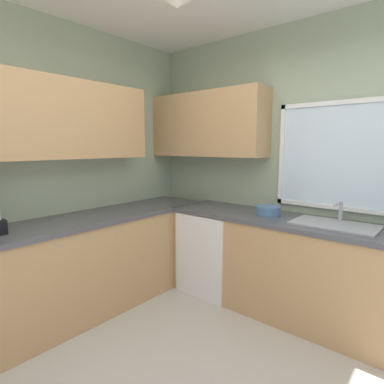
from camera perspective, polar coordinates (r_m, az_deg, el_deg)
name	(u,v)px	position (r m, az deg, el deg)	size (l,w,h in m)	color
room_shell	(150,105)	(2.60, -7.68, 15.40)	(3.66, 3.70, 2.79)	#9EAD8E
counter_run_left	(56,274)	(3.06, -23.61, -13.56)	(0.65, 3.31, 0.91)	tan
counter_run_back	(309,272)	(3.05, 20.51, -13.45)	(2.75, 0.65, 0.91)	tan
dishwasher	(215,251)	(3.48, 4.16, -10.63)	(0.60, 0.60, 0.87)	white
sink_assembly	(335,224)	(2.87, 24.58, -5.36)	(0.66, 0.40, 0.19)	#9EA0A5
bowl	(268,211)	(3.06, 13.73, -3.32)	(0.23, 0.23, 0.09)	#4C7099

